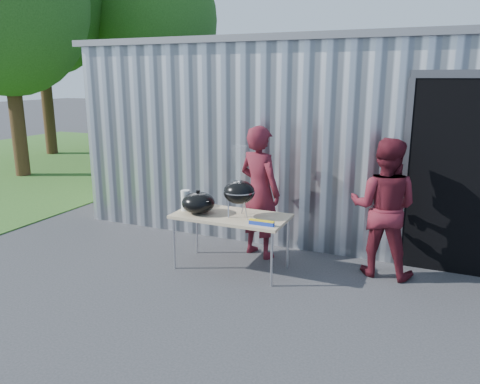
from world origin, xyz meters
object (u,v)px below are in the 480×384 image
at_px(folding_table, 231,218).
at_px(person_cook, 259,192).
at_px(kettle_grill, 239,185).
at_px(person_bystander, 384,208).

distance_m(folding_table, person_cook, 0.67).
height_order(kettle_grill, person_bystander, person_bystander).
bearing_deg(person_cook, folding_table, 95.54).
distance_m(kettle_grill, person_bystander, 1.86).
relative_size(person_cook, person_bystander, 1.05).
bearing_deg(person_bystander, person_cook, 3.52).
xyz_separation_m(folding_table, person_cook, (0.16, 0.61, 0.23)).
bearing_deg(kettle_grill, folding_table, 163.82).
relative_size(kettle_grill, person_cook, 0.50).
height_order(folding_table, person_bystander, person_bystander).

